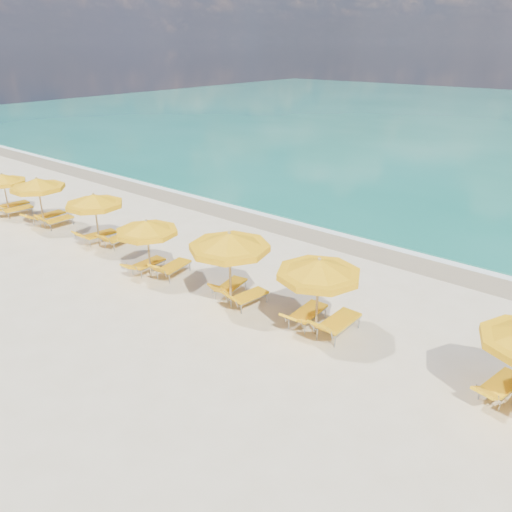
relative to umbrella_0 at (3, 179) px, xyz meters
The scene contains 23 objects.
ground_plane 14.32m from the umbrella_0, ahead, with size 120.00×120.00×0.00m, color beige.
wet_sand_band 16.15m from the umbrella_0, 27.71° to the left, with size 120.00×2.60×0.01m, color tan.
foam_line 16.53m from the umbrella_0, 30.18° to the left, with size 120.00×1.20×0.03m, color white.
whitecap_near 19.02m from the umbrella_0, 64.30° to the left, with size 14.00×0.36×0.05m, color white.
umbrella_0 is the anchor object (origin of this frame).
umbrella_1 2.96m from the umbrella_0, ahead, with size 2.97×2.97×2.34m.
umbrella_2 6.91m from the umbrella_0, ahead, with size 2.80×2.80×2.30m.
umbrella_3 10.75m from the umbrella_0, ahead, with size 2.54×2.54×2.19m.
umbrella_4 14.37m from the umbrella_0, ahead, with size 2.86×2.86×2.54m.
umbrella_5 17.37m from the umbrella_0, ahead, with size 2.52×2.52×2.40m.
lounger_0_left 1.67m from the umbrella_0, 133.22° to the left, with size 0.68×1.79×0.76m.
lounger_0_right 1.64m from the umbrella_0, 28.05° to the left, with size 0.75×1.78×0.66m.
lounger_1_left 3.06m from the umbrella_0, 12.61° to the left, with size 0.68×1.93×0.73m.
lounger_1_right 3.77m from the umbrella_0, 10.15° to the left, with size 0.57×1.62×0.79m.
lounger_2_left 6.68m from the umbrella_0, ahead, with size 0.82×1.82×0.74m.
lounger_2_right 7.61m from the umbrella_0, ahead, with size 0.79×1.69×0.78m.
lounger_3_left 10.44m from the umbrella_0, ahead, with size 0.59×1.71×0.62m.
lounger_3_right 11.42m from the umbrella_0, ahead, with size 0.87×1.82×0.83m.
lounger_4_left 13.98m from the umbrella_0, ahead, with size 0.85×1.71×0.80m.
lounger_4_right 14.88m from the umbrella_0, ahead, with size 0.77×1.67×0.78m.
lounger_5_left 16.94m from the umbrella_0, ahead, with size 0.69×1.87×0.78m.
lounger_5_right 17.95m from the umbrella_0, ahead, with size 0.70×1.96×0.90m.
lounger_6_left 22.33m from the umbrella_0, ahead, with size 0.88×1.79×0.64m.
Camera 1 is at (9.66, -10.23, 7.74)m, focal length 35.00 mm.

